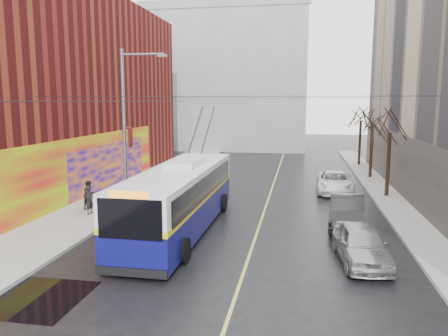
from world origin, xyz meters
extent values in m
plane|color=black|center=(0.00, 0.00, 0.00)|extent=(140.00, 140.00, 0.00)
cube|color=gray|center=(-8.00, 12.00, 0.07)|extent=(4.00, 60.00, 0.15)
cube|color=gray|center=(9.00, 12.00, 0.07)|extent=(2.00, 60.00, 0.15)
cube|color=#BFB74C|center=(1.50, 14.00, 0.00)|extent=(0.12, 50.00, 0.01)
cube|color=#601313|center=(-16.00, 14.00, 7.00)|extent=(12.00, 36.00, 14.00)
cube|color=red|center=(-9.96, 10.00, 2.00)|extent=(0.08, 28.00, 4.00)
cube|color=#1305A0|center=(-9.92, 16.00, 1.60)|extent=(0.06, 12.00, 3.20)
cube|color=#4C4742|center=(9.97, 14.00, 2.00)|extent=(0.06, 36.00, 4.00)
cube|color=gray|center=(-6.00, 45.00, 9.00)|extent=(20.00, 12.00, 18.00)
cube|color=gray|center=(-6.00, 39.10, 17.50)|extent=(20.50, 0.40, 1.00)
cylinder|color=slate|center=(-6.30, 10.00, 4.50)|extent=(0.20, 0.20, 9.00)
cube|color=#56100C|center=(-5.95, 10.00, 4.20)|extent=(0.04, 0.60, 1.10)
cylinder|color=slate|center=(-5.10, 10.00, 8.70)|extent=(2.40, 0.10, 0.10)
cube|color=slate|center=(-4.00, 10.00, 8.60)|extent=(0.50, 0.22, 0.12)
cylinder|color=black|center=(-3.80, 15.00, 6.20)|extent=(0.02, 60.00, 0.02)
cylinder|color=black|center=(-2.80, 15.00, 6.20)|extent=(0.02, 60.00, 0.02)
cylinder|color=black|center=(0.00, 6.00, 6.40)|extent=(18.00, 0.02, 0.02)
cylinder|color=black|center=(0.00, 22.00, 6.40)|extent=(18.00, 0.02, 0.02)
cylinder|color=black|center=(9.00, 16.00, 2.10)|extent=(0.24, 0.24, 4.20)
cylinder|color=black|center=(9.00, 23.00, 2.24)|extent=(0.24, 0.24, 4.48)
cylinder|color=black|center=(9.00, 30.00, 2.18)|extent=(0.24, 0.24, 4.37)
cube|color=black|center=(-4.61, -1.22, 0.00)|extent=(2.74, 3.05, 0.01)
ellipsoid|color=slate|center=(-1.70, 7.97, 6.76)|extent=(0.44, 0.20, 0.12)
ellipsoid|color=slate|center=(-1.19, 9.43, 7.24)|extent=(0.44, 0.20, 0.12)
ellipsoid|color=slate|center=(-5.10, 9.89, 6.72)|extent=(0.44, 0.20, 0.12)
cube|color=#0B0B55|center=(-2.16, 6.61, 0.96)|extent=(2.77, 12.16, 1.52)
cube|color=silver|center=(-2.16, 6.61, 2.38)|extent=(2.77, 12.16, 1.31)
cube|color=yellow|center=(-2.16, 6.61, 1.72)|extent=(2.81, 12.20, 0.22)
cube|color=black|center=(-2.23, 0.53, 2.22)|extent=(2.32, 0.07, 1.42)
cube|color=black|center=(-2.08, 12.68, 2.22)|extent=(2.32, 0.07, 1.21)
cube|color=black|center=(-3.49, 6.62, 2.27)|extent=(0.17, 11.12, 1.01)
cube|color=black|center=(-0.82, 6.59, 2.27)|extent=(0.17, 11.12, 1.01)
cube|color=silver|center=(-2.14, 7.62, 3.18)|extent=(1.45, 3.05, 0.30)
cube|color=black|center=(-2.23, 0.49, 0.35)|extent=(2.63, 0.15, 0.30)
cylinder|color=black|center=(-3.52, 2.58, 0.51)|extent=(0.32, 1.01, 1.01)
cylinder|color=black|center=(-0.89, 2.55, 0.51)|extent=(0.32, 1.01, 1.01)
cylinder|color=black|center=(-3.42, 10.67, 0.51)|extent=(0.32, 1.01, 1.01)
cylinder|color=black|center=(-0.79, 10.64, 0.51)|extent=(0.32, 1.01, 1.01)
cylinder|color=black|center=(-2.46, 11.16, 4.65)|extent=(0.10, 3.51, 2.48)
cylinder|color=black|center=(-1.75, 11.15, 4.65)|extent=(0.10, 3.51, 2.48)
imported|color=#A7A7AC|center=(5.84, 3.83, 0.74)|extent=(2.13, 4.47, 1.48)
imported|color=black|center=(5.80, 8.81, 0.76)|extent=(2.09, 4.76, 1.52)
imported|color=white|center=(5.80, 17.07, 0.71)|extent=(2.48, 5.17, 1.42)
imported|color=#B8B8BD|center=(-4.08, 16.18, 0.69)|extent=(1.78, 4.09, 1.37)
imported|color=black|center=(-7.70, 8.31, 0.92)|extent=(0.42, 0.59, 1.53)
imported|color=black|center=(-8.23, 9.32, 0.96)|extent=(0.81, 0.93, 1.62)
camera|label=1|loc=(3.42, -13.06, 6.22)|focal=35.00mm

